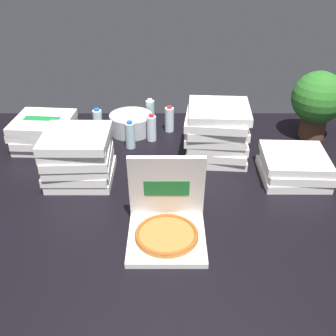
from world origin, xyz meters
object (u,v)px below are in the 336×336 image
(pizza_stack_right_far, at_px, (46,132))
(water_bottle_0, at_px, (99,122))
(open_pizza_box, at_px, (168,221))
(potted_plant, at_px, (319,100))
(water_bottle_4, at_px, (131,135))
(water_bottle_2, at_px, (170,119))
(pizza_stack_center_near, at_px, (79,156))
(ice_bucket, at_px, (132,123))
(pizza_stack_right_near, at_px, (218,133))
(pizza_stack_left_near, at_px, (296,166))
(water_bottle_1, at_px, (153,128))
(water_bottle_3, at_px, (151,112))

(pizza_stack_right_far, height_order, water_bottle_0, pizza_stack_right_far)
(open_pizza_box, distance_m, potted_plant, 1.52)
(water_bottle_4, bearing_deg, open_pizza_box, -74.69)
(water_bottle_2, xyz_separation_m, potted_plant, (1.03, -0.10, 0.19))
(pizza_stack_center_near, distance_m, ice_bucket, 0.70)
(pizza_stack_right_near, distance_m, potted_plant, 0.79)
(pizza_stack_left_near, relative_size, water_bottle_4, 2.06)
(pizza_stack_left_near, bearing_deg, water_bottle_0, 154.64)
(pizza_stack_center_near, relative_size, pizza_stack_left_near, 1.00)
(pizza_stack_left_near, xyz_separation_m, water_bottle_4, (-1.02, 0.39, 0.02))
(ice_bucket, xyz_separation_m, water_bottle_1, (0.15, -0.13, 0.02))
(pizza_stack_left_near, bearing_deg, ice_bucket, 148.75)
(open_pizza_box, relative_size, water_bottle_4, 2.06)
(ice_bucket, bearing_deg, water_bottle_0, -174.41)
(pizza_stack_center_near, height_order, pizza_stack_right_far, pizza_stack_center_near)
(water_bottle_3, bearing_deg, pizza_stack_right_far, -152.42)
(pizza_stack_center_near, xyz_separation_m, water_bottle_1, (0.41, 0.51, -0.06))
(water_bottle_4, distance_m, potted_plant, 1.32)
(water_bottle_2, bearing_deg, water_bottle_1, -130.00)
(pizza_stack_left_near, distance_m, ice_bucket, 1.21)
(pizza_stack_center_near, relative_size, ice_bucket, 1.28)
(water_bottle_0, bearing_deg, water_bottle_3, 25.99)
(water_bottle_1, bearing_deg, pizza_stack_left_near, -29.49)
(pizza_stack_left_near, relative_size, water_bottle_1, 2.06)
(pizza_stack_center_near, height_order, water_bottle_3, pizza_stack_center_near)
(pizza_stack_right_near, bearing_deg, water_bottle_2, 127.44)
(water_bottle_1, xyz_separation_m, water_bottle_2, (0.13, 0.15, 0.00))
(water_bottle_1, bearing_deg, pizza_stack_right_near, -29.68)
(water_bottle_1, bearing_deg, ice_bucket, 139.86)
(pizza_stack_right_near, height_order, water_bottle_3, pizza_stack_right_near)
(pizza_stack_right_near, distance_m, water_bottle_3, 0.70)
(ice_bucket, relative_size, potted_plant, 0.65)
(pizza_stack_right_far, bearing_deg, water_bottle_1, 6.44)
(open_pizza_box, xyz_separation_m, water_bottle_2, (0.01, 1.19, 0.01))
(pizza_stack_right_near, height_order, water_bottle_4, pizza_stack_right_near)
(water_bottle_0, distance_m, water_bottle_4, 0.33)
(water_bottle_0, height_order, potted_plant, potted_plant)
(pizza_stack_right_far, height_order, pizza_stack_left_near, pizza_stack_right_far)
(pizza_stack_center_near, height_order, water_bottle_4, pizza_stack_center_near)
(water_bottle_0, distance_m, water_bottle_2, 0.52)
(pizza_stack_center_near, bearing_deg, water_bottle_1, 51.07)
(potted_plant, bearing_deg, water_bottle_1, -177.24)
(pizza_stack_right_near, distance_m, pizza_stack_left_near, 0.53)
(pizza_stack_right_far, bearing_deg, potted_plant, 4.19)
(pizza_stack_center_near, xyz_separation_m, water_bottle_3, (0.39, 0.80, -0.06))
(pizza_stack_center_near, xyz_separation_m, pizza_stack_right_far, (-0.32, 0.43, -0.05))
(ice_bucket, distance_m, water_bottle_0, 0.24)
(pizza_stack_center_near, bearing_deg, water_bottle_0, 88.16)
(open_pizza_box, height_order, pizza_stack_center_near, open_pizza_box)
(water_bottle_3, distance_m, water_bottle_4, 0.42)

